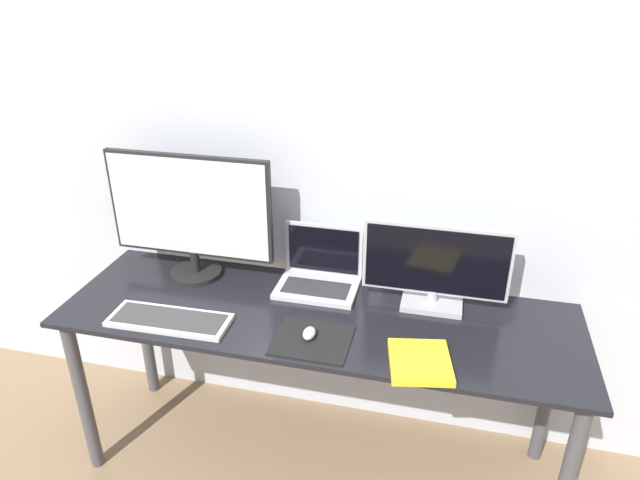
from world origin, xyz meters
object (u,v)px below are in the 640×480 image
object	(u,v)px
monitor_left	(190,213)
laptop	(320,272)
monitor_right	(435,267)
keyboard	(169,320)
mouse	(309,333)
book	(420,362)

from	to	relation	value
monitor_left	laptop	bearing A→B (deg)	4.89
monitor_left	monitor_right	xyz separation A→B (m)	(0.92, -0.00, -0.11)
monitor_right	keyboard	size ratio (longest dim) A/B	1.21
monitor_right	mouse	bearing A→B (deg)	-140.97
keyboard	monitor_left	bearing A→B (deg)	98.78
laptop	mouse	xyz separation A→B (m)	(0.05, -0.35, -0.03)
laptop	keyboard	xyz separation A→B (m)	(-0.44, -0.37, -0.05)
monitor_left	mouse	xyz separation A→B (m)	(0.54, -0.31, -0.24)
monitor_right	laptop	bearing A→B (deg)	174.37
mouse	monitor_left	bearing A→B (deg)	150.55
keyboard	mouse	size ratio (longest dim) A/B	6.45
monitor_left	monitor_right	bearing A→B (deg)	-0.00
keyboard	monitor_right	bearing A→B (deg)	20.69
laptop	monitor_right	bearing A→B (deg)	-5.63
monitor_right	mouse	size ratio (longest dim) A/B	7.82
monitor_left	keyboard	size ratio (longest dim) A/B	1.52
laptop	keyboard	world-z (taller)	laptop
keyboard	mouse	bearing A→B (deg)	2.57
monitor_right	laptop	size ratio (longest dim) A/B	1.70
keyboard	book	world-z (taller)	book
monitor_right	keyboard	world-z (taller)	monitor_right
monitor_right	book	world-z (taller)	monitor_right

